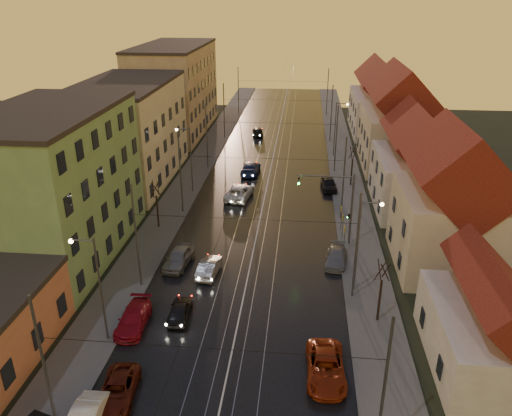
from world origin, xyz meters
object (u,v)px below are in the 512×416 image
(driving_car_4, at_px, (258,132))
(parked_right_0, at_px, (326,367))
(parked_left_1, at_px, (118,390))
(street_lamp_3, at_px, (337,124))
(street_lamp_2, at_px, (188,153))
(driving_car_1, at_px, (209,267))
(parked_right_1, at_px, (336,257))
(parked_right_2, at_px, (329,184))
(driving_car_3, at_px, (251,168))
(parked_left_3, at_px, (178,257))
(driving_car_0, at_px, (180,310))
(street_lamp_1, at_px, (362,237))
(traffic_light_mast, at_px, (341,200))
(street_lamp_0, at_px, (95,280))
(parked_left_2, at_px, (133,319))
(driving_car_2, at_px, (239,192))

(driving_car_4, height_order, parked_right_0, driving_car_4)
(parked_left_1, bearing_deg, street_lamp_3, 67.26)
(street_lamp_2, xyz_separation_m, driving_car_1, (5.77, -18.54, -4.20))
(parked_right_1, bearing_deg, parked_right_2, 97.43)
(driving_car_3, distance_m, parked_right_0, 38.40)
(parked_left_3, relative_size, parked_right_2, 1.07)
(street_lamp_3, xyz_separation_m, parked_left_3, (-15.42, -33.35, -4.10))
(driving_car_4, relative_size, parked_right_1, 1.01)
(driving_car_1, xyz_separation_m, parked_left_3, (-2.98, 1.20, 0.10))
(street_lamp_3, distance_m, driving_car_0, 43.33)
(driving_car_0, bearing_deg, parked_right_2, -117.22)
(street_lamp_3, bearing_deg, street_lamp_1, -90.00)
(traffic_light_mast, xyz_separation_m, driving_car_4, (-11.30, 38.12, -3.87))
(street_lamp_0, xyz_separation_m, parked_right_1, (16.70, 12.35, -4.27))
(driving_car_1, bearing_deg, driving_car_0, 85.60)
(street_lamp_2, height_order, driving_car_0, street_lamp_2)
(street_lamp_0, relative_size, parked_left_3, 1.74)
(street_lamp_0, bearing_deg, parked_left_3, 75.34)
(parked_right_1, bearing_deg, driving_car_0, -134.75)
(traffic_light_mast, bearing_deg, parked_left_2, -137.24)
(driving_car_4, distance_m, parked_right_1, 43.18)
(street_lamp_1, bearing_deg, driving_car_2, 122.89)
(driving_car_1, distance_m, parked_right_0, 15.01)
(parked_left_2, relative_size, parked_left_3, 1.01)
(driving_car_3, bearing_deg, driving_car_0, 88.66)
(driving_car_3, bearing_deg, street_lamp_0, 81.40)
(street_lamp_2, relative_size, driving_car_3, 1.48)
(street_lamp_0, relative_size, driving_car_1, 1.93)
(street_lamp_0, bearing_deg, parked_left_2, 46.14)
(street_lamp_0, distance_m, street_lamp_3, 47.62)
(street_lamp_3, bearing_deg, parked_left_2, -111.40)
(driving_car_0, relative_size, driving_car_1, 0.90)
(parked_left_1, height_order, parked_left_2, parked_left_2)
(street_lamp_2, height_order, parked_right_0, street_lamp_2)
(driving_car_3, distance_m, parked_left_1, 40.58)
(street_lamp_2, bearing_deg, parked_right_0, -63.08)
(parked_right_0, bearing_deg, parked_right_2, 86.19)
(street_lamp_0, height_order, driving_car_1, street_lamp_0)
(street_lamp_1, distance_m, parked_left_1, 20.63)
(street_lamp_3, bearing_deg, parked_left_1, -107.29)
(driving_car_4, distance_m, parked_left_2, 52.59)
(street_lamp_0, height_order, street_lamp_2, same)
(driving_car_1, relative_size, parked_left_2, 0.89)
(traffic_light_mast, relative_size, parked_right_0, 1.39)
(driving_car_0, height_order, parked_right_2, parked_right_2)
(street_lamp_1, bearing_deg, traffic_light_mast, 97.91)
(street_lamp_3, height_order, driving_car_4, street_lamp_3)
(driving_car_3, bearing_deg, street_lamp_3, -141.10)
(traffic_light_mast, bearing_deg, street_lamp_1, -82.09)
(street_lamp_1, relative_size, street_lamp_2, 1.00)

